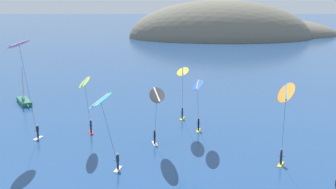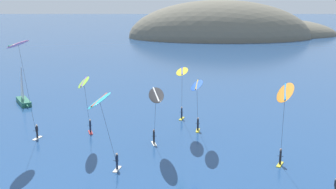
{
  "view_description": "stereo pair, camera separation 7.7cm",
  "coord_description": "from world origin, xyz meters",
  "px_view_note": "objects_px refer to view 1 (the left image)",
  "views": [
    {
      "loc": [
        -2.8,
        -15.47,
        16.77
      ],
      "look_at": [
        -2.79,
        28.41,
        5.91
      ],
      "focal_mm": 45.0,
      "sensor_mm": 36.0,
      "label": 1
    },
    {
      "loc": [
        -2.72,
        -15.47,
        16.77
      ],
      "look_at": [
        -2.79,
        28.41,
        5.91
      ],
      "focal_mm": 45.0,
      "sensor_mm": 36.0,
      "label": 2
    }
  ],
  "objects_px": {
    "kitesurfer_yellow": "(183,75)",
    "kitesurfer_cyan": "(102,106)",
    "kitesurfer_black": "(157,98)",
    "sailboat_near": "(24,100)",
    "kitesurfer_orange": "(286,97)",
    "kitesurfer_lime": "(85,87)",
    "kitesurfer_pink": "(21,53)",
    "kitesurfer_blue": "(198,89)"
  },
  "relations": [
    {
      "from": "kitesurfer_yellow",
      "to": "kitesurfer_cyan",
      "type": "xyz_separation_m",
      "value": [
        -7.14,
        -15.76,
        0.56
      ]
    },
    {
      "from": "kitesurfer_blue",
      "to": "kitesurfer_cyan",
      "type": "bearing_deg",
      "value": -125.67
    },
    {
      "from": "kitesurfer_blue",
      "to": "kitesurfer_orange",
      "type": "bearing_deg",
      "value": -57.9
    },
    {
      "from": "kitesurfer_orange",
      "to": "kitesurfer_pink",
      "type": "bearing_deg",
      "value": 160.34
    },
    {
      "from": "kitesurfer_yellow",
      "to": "kitesurfer_cyan",
      "type": "relative_size",
      "value": 1.02
    },
    {
      "from": "kitesurfer_cyan",
      "to": "kitesurfer_blue",
      "type": "height_order",
      "value": "kitesurfer_cyan"
    },
    {
      "from": "kitesurfer_lime",
      "to": "kitesurfer_cyan",
      "type": "bearing_deg",
      "value": -72.39
    },
    {
      "from": "sailboat_near",
      "to": "kitesurfer_cyan",
      "type": "xyz_separation_m",
      "value": [
        16.37,
        -28.38,
        6.91
      ]
    },
    {
      "from": "kitesurfer_cyan",
      "to": "kitesurfer_lime",
      "type": "bearing_deg",
      "value": 107.61
    },
    {
      "from": "sailboat_near",
      "to": "kitesurfer_orange",
      "type": "relative_size",
      "value": 0.63
    },
    {
      "from": "kitesurfer_yellow",
      "to": "kitesurfer_lime",
      "type": "bearing_deg",
      "value": -158.48
    },
    {
      "from": "kitesurfer_yellow",
      "to": "kitesurfer_orange",
      "type": "distance_m",
      "value": 16.62
    },
    {
      "from": "kitesurfer_orange",
      "to": "kitesurfer_black",
      "type": "distance_m",
      "value": 13.53
    },
    {
      "from": "kitesurfer_lime",
      "to": "kitesurfer_black",
      "type": "bearing_deg",
      "value": -19.37
    },
    {
      "from": "sailboat_near",
      "to": "kitesurfer_blue",
      "type": "distance_m",
      "value": 30.38
    },
    {
      "from": "kitesurfer_yellow",
      "to": "kitesurfer_cyan",
      "type": "height_order",
      "value": "kitesurfer_cyan"
    },
    {
      "from": "kitesurfer_lime",
      "to": "kitesurfer_orange",
      "type": "height_order",
      "value": "kitesurfer_orange"
    },
    {
      "from": "kitesurfer_yellow",
      "to": "kitesurfer_blue",
      "type": "bearing_deg",
      "value": -67.25
    },
    {
      "from": "kitesurfer_orange",
      "to": "kitesurfer_black",
      "type": "relative_size",
      "value": 1.32
    },
    {
      "from": "kitesurfer_black",
      "to": "kitesurfer_cyan",
      "type": "bearing_deg",
      "value": -115.8
    },
    {
      "from": "kitesurfer_lime",
      "to": "kitesurfer_blue",
      "type": "height_order",
      "value": "kitesurfer_lime"
    },
    {
      "from": "kitesurfer_yellow",
      "to": "kitesurfer_orange",
      "type": "relative_size",
      "value": 0.98
    },
    {
      "from": "kitesurfer_lime",
      "to": "kitesurfer_pink",
      "type": "xyz_separation_m",
      "value": [
        -6.34,
        -1.05,
        3.9
      ]
    },
    {
      "from": "kitesurfer_lime",
      "to": "kitesurfer_pink",
      "type": "relative_size",
      "value": 0.64
    },
    {
      "from": "kitesurfer_lime",
      "to": "kitesurfer_cyan",
      "type": "relative_size",
      "value": 0.88
    },
    {
      "from": "kitesurfer_orange",
      "to": "kitesurfer_lime",
      "type": "bearing_deg",
      "value": 152.01
    },
    {
      "from": "kitesurfer_yellow",
      "to": "kitesurfer_black",
      "type": "bearing_deg",
      "value": -112.57
    },
    {
      "from": "kitesurfer_yellow",
      "to": "kitesurfer_blue",
      "type": "xyz_separation_m",
      "value": [
        1.54,
        -3.67,
        -0.79
      ]
    },
    {
      "from": "kitesurfer_black",
      "to": "kitesurfer_blue",
      "type": "bearing_deg",
      "value": 37.01
    },
    {
      "from": "sailboat_near",
      "to": "kitesurfer_lime",
      "type": "xyz_separation_m",
      "value": [
        12.72,
        -16.87,
        5.94
      ]
    },
    {
      "from": "sailboat_near",
      "to": "kitesurfer_orange",
      "type": "bearing_deg",
      "value": -40.36
    },
    {
      "from": "kitesurfer_lime",
      "to": "kitesurfer_black",
      "type": "relative_size",
      "value": 1.11
    },
    {
      "from": "kitesurfer_lime",
      "to": "kitesurfer_yellow",
      "type": "height_order",
      "value": "kitesurfer_yellow"
    },
    {
      "from": "kitesurfer_orange",
      "to": "kitesurfer_pink",
      "type": "distance_m",
      "value": 27.07
    },
    {
      "from": "kitesurfer_lime",
      "to": "kitesurfer_orange",
      "type": "relative_size",
      "value": 0.84
    },
    {
      "from": "kitesurfer_cyan",
      "to": "kitesurfer_orange",
      "type": "bearing_deg",
      "value": 5.1
    },
    {
      "from": "kitesurfer_pink",
      "to": "kitesurfer_blue",
      "type": "relative_size",
      "value": 1.58
    },
    {
      "from": "kitesurfer_lime",
      "to": "kitesurfer_pink",
      "type": "bearing_deg",
      "value": -170.55
    },
    {
      "from": "kitesurfer_lime",
      "to": "kitesurfer_black",
      "type": "xyz_separation_m",
      "value": [
        7.87,
        -2.77,
        -0.54
      ]
    },
    {
      "from": "kitesurfer_yellow",
      "to": "kitesurfer_pink",
      "type": "relative_size",
      "value": 0.75
    },
    {
      "from": "kitesurfer_pink",
      "to": "kitesurfer_yellow",
      "type": "bearing_deg",
      "value": 17.22
    },
    {
      "from": "kitesurfer_lime",
      "to": "kitesurfer_orange",
      "type": "bearing_deg",
      "value": -27.99
    }
  ]
}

